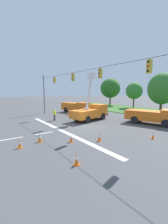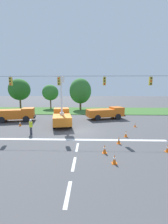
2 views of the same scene
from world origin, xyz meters
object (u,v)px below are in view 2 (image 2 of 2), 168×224
Objects in this scene: traffic_cone_near_bucket at (126,134)px; traffic_cone_far_left at (20,123)px; tree_far_west at (20,90)px; utility_truck_support_far at (15,114)px; tree_centre at (80,91)px; utility_truck_bucket_lift at (62,116)px; traffic_cone_lane_edge_a at (119,140)px; traffic_cone_lane_edge_b at (105,149)px; traffic_cone_foreground_right at (114,159)px; utility_truck_support_near at (106,113)px; road_worker at (31,126)px; tree_west at (50,93)px; traffic_cone_foreground_left at (135,125)px; traffic_cone_mid_left at (168,148)px.

traffic_cone_far_left reaches higher than traffic_cone_near_bucket.
tree_far_west is 17.86m from utility_truck_support_far.
utility_truck_bucket_lift is at bearing -96.12° from tree_centre.
traffic_cone_lane_edge_b is (-1.55, -2.16, 0.02)m from traffic_cone_lane_edge_a.
tree_far_west is 11.65× the size of traffic_cone_foreground_right.
utility_truck_support_near is 3.86× the size of road_worker.
traffic_cone_far_left is at bearing 137.43° from traffic_cone_foreground_right.
tree_far_west is 8.19m from tree_west.
tree_west is at bearing 164.89° from tree_centre.
utility_truck_bucket_lift reaches higher than utility_truck_support_near.
tree_centre is at bearing 101.66° from traffic_cone_lane_edge_a.
utility_truck_bucket_lift is 8.31m from utility_truck_support_near.
utility_truck_support_far is 17.63m from traffic_cone_lane_edge_b.
traffic_cone_lane_edge_b is (5.11, -9.43, -0.98)m from utility_truck_bucket_lift.
traffic_cone_foreground_right is (13.55, -13.51, -0.87)m from utility_truck_support_far.
traffic_cone_near_bucket is at bearing -117.90° from traffic_cone_foreground_left.
tree_west is 23.71m from road_worker.
traffic_cone_far_left is at bearing -156.71° from utility_truck_support_near.
tree_far_west is 26.22m from road_worker.
utility_truck_bucket_lift is 13.73m from traffic_cone_mid_left.
tree_west is at bearing 91.52° from traffic_cone_far_left.
tree_centre is 28.22m from traffic_cone_foreground_right.
tree_far_west is at bearing 127.94° from utility_truck_bucket_lift.
tree_far_west reaches higher than utility_truck_support_near.
utility_truck_support_far is (-9.71, -14.10, -3.52)m from tree_centre.
utility_truck_support_near is at bearing -66.73° from tree_centre.
tree_west reaches higher than traffic_cone_near_bucket.
tree_far_west is 16.37m from tree_centre.
tree_west is 0.93× the size of utility_truck_bucket_lift.
traffic_cone_near_bucket is 0.96× the size of traffic_cone_lane_edge_b.
traffic_cone_near_bucket reaches higher than traffic_cone_foreground_right.
tree_far_west is at bearing 124.06° from traffic_cone_foreground_right.
tree_west is 9.39× the size of traffic_cone_foreground_right.
tree_west is 19.37m from utility_truck_support_near.
tree_centre is 22.89m from traffic_cone_near_bucket.
utility_truck_support_far is 9.65× the size of traffic_cone_foreground_right.
utility_truck_bucket_lift is at bearing 175.76° from traffic_cone_foreground_left.
traffic_cone_near_bucket reaches higher than traffic_cone_lane_edge_a.
tree_centre reaches higher than traffic_cone_foreground_right.
utility_truck_bucket_lift is 1.05× the size of utility_truck_support_far.
utility_truck_support_far is (6.52, -16.17, -3.87)m from tree_far_west.
traffic_cone_mid_left is (13.01, -4.50, -0.67)m from road_worker.
tree_far_west is at bearing 131.89° from traffic_cone_mid_left.
traffic_cone_mid_left is at bearing -19.07° from road_worker.
traffic_cone_far_left reaches higher than traffic_cone_foreground_right.
traffic_cone_lane_edge_b is at bearing -38.79° from traffic_cone_far_left.
tree_centre is 21.81m from road_worker.
traffic_cone_mid_left is at bearing -71.54° from tree_centre.
utility_truck_support_near is 1.05× the size of utility_truck_support_far.
traffic_cone_foreground_left is 10.04m from traffic_cone_lane_edge_b.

